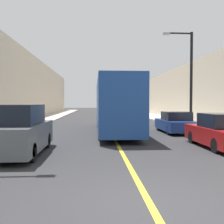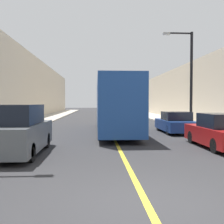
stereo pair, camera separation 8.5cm
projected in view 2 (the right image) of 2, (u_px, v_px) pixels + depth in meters
name	position (u px, v px, depth m)	size (l,w,h in m)	color
ground_plane	(147.00, 204.00, 5.31)	(200.00, 200.00, 0.00)	#2D2D30
sidewalk_left	(47.00, 118.00, 34.78)	(3.69, 72.00, 0.12)	#B2AA9E
sidewalk_right	(158.00, 117.00, 35.69)	(3.69, 72.00, 0.12)	#B2AA9E
building_row_left	(18.00, 86.00, 34.39)	(4.00, 72.00, 8.45)	beige
building_row_right	(186.00, 94.00, 35.81)	(4.00, 72.00, 6.56)	beige
road_center_line	(104.00, 118.00, 35.24)	(0.16, 72.00, 0.01)	gold
bus	(114.00, 105.00, 18.22)	(2.40, 11.91, 3.56)	#1E4793
parked_suv_left	(16.00, 132.00, 10.36)	(2.04, 4.71, 1.98)	#51565B
car_right_near	(220.00, 132.00, 11.91)	(1.77, 4.24, 1.57)	maroon
car_right_mid	(175.00, 123.00, 17.89)	(1.87, 4.23, 1.45)	navy
street_lamp_right	(189.00, 74.00, 19.04)	(2.22, 0.24, 7.06)	black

